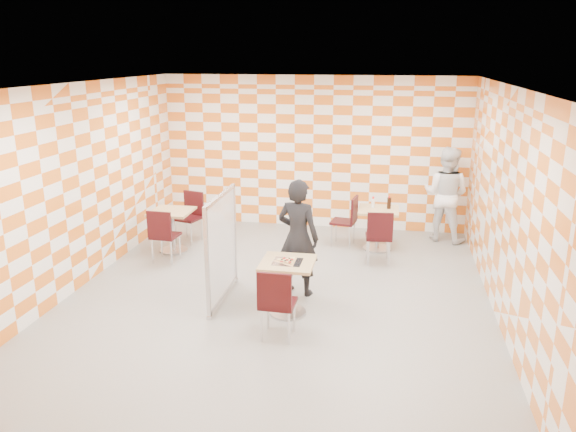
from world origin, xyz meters
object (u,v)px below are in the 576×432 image
object	(u,v)px
chair_empty_near	(163,232)
man_white	(446,194)
chair_main_front	(276,299)
chair_second_side	(348,217)
main_table	(288,278)
soda_bottle	(389,203)
man_dark	(298,237)
chair_empty_far	(191,212)
sport_bottle	(373,203)
empty_table	(172,224)
chair_second_front	(379,233)
second_table	(378,222)
partition	(222,247)

from	to	relation	value
chair_empty_near	man_white	distance (m)	5.17
chair_main_front	chair_second_side	xyz separation A→B (m)	(0.58, 3.68, 0.00)
chair_main_front	main_table	bearing A→B (deg)	90.05
soda_bottle	man_dark	bearing A→B (deg)	-119.87
chair_empty_far	sport_bottle	distance (m)	3.37
chair_main_front	man_white	bearing A→B (deg)	62.12
man_dark	main_table	bearing A→B (deg)	103.27
empty_table	chair_empty_near	size ratio (longest dim) A/B	0.81
chair_second_side	man_dark	xyz separation A→B (m)	(-0.55, -2.22, 0.31)
man_dark	chair_second_front	bearing A→B (deg)	-114.03
chair_second_side	chair_empty_near	distance (m)	3.29
second_table	chair_second_side	size ratio (longest dim) A/B	0.81
empty_table	chair_second_side	distance (m)	3.15
main_table	chair_empty_far	size ratio (longest dim) A/B	0.81
chair_second_front	chair_empty_near	size ratio (longest dim) A/B	1.00
chair_second_side	partition	size ratio (longest dim) A/B	0.60
second_table	sport_bottle	size ratio (longest dim) A/B	3.75
main_table	chair_main_front	distance (m)	0.76
chair_second_front	man_white	size ratio (longest dim) A/B	0.52
chair_second_side	chair_empty_near	xyz separation A→B (m)	(-2.96, -1.43, 0.00)
partition	man_dark	world-z (taller)	man_dark
empty_table	man_dark	xyz separation A→B (m)	(2.48, -1.39, 0.35)
soda_bottle	chair_empty_near	bearing A→B (deg)	-159.09
main_table	chair_second_front	distance (m)	2.39
chair_second_side	partition	xyz separation A→B (m)	(-1.57, -2.64, 0.25)
chair_empty_far	second_table	bearing A→B (deg)	1.85
empty_table	chair_empty_near	distance (m)	0.59
empty_table	partition	xyz separation A→B (m)	(1.47, -1.80, 0.28)
chair_second_front	man_white	xyz separation A→B (m)	(1.16, 1.53, 0.34)
chair_main_front	chair_empty_near	distance (m)	3.29
chair_main_front	chair_second_front	distance (m)	3.07
chair_empty_near	chair_empty_far	bearing A→B (deg)	87.83
main_table	chair_second_front	world-z (taller)	chair_second_front
chair_empty_near	partition	xyz separation A→B (m)	(1.40, -1.22, 0.25)
man_white	soda_bottle	size ratio (longest dim) A/B	7.69
empty_table	man_white	xyz separation A→B (m)	(4.77, 1.53, 0.37)
chair_main_front	sport_bottle	xyz separation A→B (m)	(1.00, 3.69, 0.29)
chair_main_front	man_dark	distance (m)	1.49
empty_table	main_table	bearing A→B (deg)	-40.38
soda_bottle	empty_table	bearing A→B (deg)	-167.71
chair_second_side	chair_second_front	bearing A→B (deg)	-55.59
chair_second_front	partition	size ratio (longest dim) A/B	0.60
chair_second_side	empty_table	bearing A→B (deg)	-164.55
main_table	chair_empty_far	xyz separation A→B (m)	(-2.34, 2.73, 0.04)
chair_empty_near	man_dark	xyz separation A→B (m)	(2.41, -0.80, 0.31)
second_table	chair_empty_near	size ratio (longest dim) A/B	0.81
man_dark	sport_bottle	distance (m)	2.43
empty_table	man_white	distance (m)	5.02
sport_bottle	soda_bottle	xyz separation A→B (m)	(0.28, -0.03, 0.01)
man_dark	sport_bottle	world-z (taller)	man_dark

